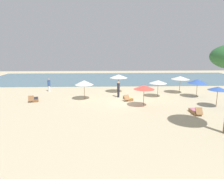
{
  "coord_description": "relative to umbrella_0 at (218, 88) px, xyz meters",
  "views": [
    {
      "loc": [
        -2.48,
        -20.56,
        5.67
      ],
      "look_at": [
        -1.68,
        1.51,
        1.1
      ],
      "focal_mm": 32.25,
      "sensor_mm": 36.0,
      "label": 1
    }
  ],
  "objects": [
    {
      "name": "person_1",
      "position": [
        -9.27,
        4.38,
        -0.9
      ],
      "size": [
        0.36,
        0.36,
        1.87
      ],
      "color": "#26262D",
      "rests_on": "ground_plane"
    },
    {
      "name": "umbrella_4",
      "position": [
        -7.06,
        0.43,
        0.1
      ],
      "size": [
        2.02,
        2.02,
        2.18
      ],
      "color": "brown",
      "rests_on": "ground_plane"
    },
    {
      "name": "umbrella_3",
      "position": [
        -13.13,
        3.4,
        0.08
      ],
      "size": [
        2.04,
        2.04,
        2.18
      ],
      "color": "brown",
      "rests_on": "ground_plane"
    },
    {
      "name": "lounger_2",
      "position": [
        -8.29,
        3.09,
        -1.68
      ],
      "size": [
        1.09,
        1.78,
        0.7
      ],
      "color": "olive",
      "rests_on": "ground_plane"
    },
    {
      "name": "umbrella_0",
      "position": [
        0.0,
        0.0,
        0.0
      ],
      "size": [
        1.84,
        1.84,
        2.04
      ],
      "color": "olive",
      "rests_on": "ground_plane"
    },
    {
      "name": "umbrella_2",
      "position": [
        -1.33,
        6.27,
        0.13
      ],
      "size": [
        2.29,
        2.29,
        2.19
      ],
      "color": "olive",
      "rests_on": "ground_plane"
    },
    {
      "name": "umbrella_6",
      "position": [
        -0.11,
        4.1,
        0.02
      ],
      "size": [
        2.17,
        2.17,
        2.11
      ],
      "color": "olive",
      "rests_on": "ground_plane"
    },
    {
      "name": "umbrella_5",
      "position": [
        -9.08,
        6.95,
        0.27
      ],
      "size": [
        2.27,
        2.27,
        2.35
      ],
      "color": "brown",
      "rests_on": "ground_plane"
    },
    {
      "name": "ground_plane",
      "position": [
        -8.37,
        2.05,
        -1.86
      ],
      "size": [
        60.0,
        60.0,
        0.0
      ],
      "primitive_type": "plane",
      "color": "beige"
    },
    {
      "name": "person_0",
      "position": [
        -18.26,
        8.0,
        -1.01
      ],
      "size": [
        0.5,
        0.5,
        1.7
      ],
      "color": "white",
      "rests_on": "ground_plane"
    },
    {
      "name": "ocean_water",
      "position": [
        -8.37,
        19.05,
        -1.83
      ],
      "size": [
        48.0,
        16.0,
        0.06
      ],
      "primitive_type": "cube",
      "color": "slate",
      "rests_on": "ground_plane"
    },
    {
      "name": "umbrella_1",
      "position": [
        -4.65,
        4.35,
        -0.05
      ],
      "size": [
        2.04,
        2.04,
        2.0
      ],
      "color": "brown",
      "rests_on": "ground_plane"
    },
    {
      "name": "lounger_1",
      "position": [
        -18.49,
        3.05,
        -1.68
      ],
      "size": [
        1.09,
        1.78,
        0.7
      ],
      "color": "brown",
      "rests_on": "ground_plane"
    },
    {
      "name": "lounger_0",
      "position": [
        -2.9,
        -1.86,
        -1.68
      ],
      "size": [
        0.64,
        1.69,
        0.71
      ],
      "color": "olive",
      "rests_on": "ground_plane"
    }
  ]
}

